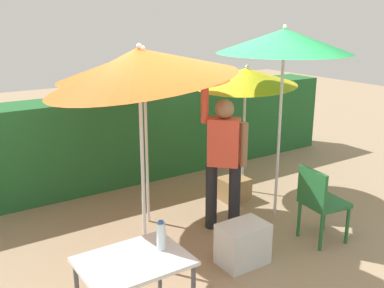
% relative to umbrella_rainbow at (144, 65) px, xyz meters
% --- Properties ---
extents(ground_plane, '(24.00, 24.00, 0.00)m').
position_rel_umbrella_rainbow_xyz_m(ground_plane, '(0.31, -0.83, -1.96)').
color(ground_plane, '#9E8466').
extents(hedge_row, '(8.00, 0.70, 1.35)m').
position_rel_umbrella_rainbow_xyz_m(hedge_row, '(0.31, 1.55, -1.28)').
color(hedge_row, '#23602D').
rests_on(hedge_row, ground_plane).
extents(umbrella_rainbow, '(1.99, 2.00, 2.18)m').
position_rel_umbrella_rainbow_xyz_m(umbrella_rainbow, '(0.00, 0.00, 0.00)').
color(umbrella_rainbow, silver).
rests_on(umbrella_rainbow, ground_plane).
extents(umbrella_orange, '(1.62, 1.62, 2.41)m').
position_rel_umbrella_rainbow_xyz_m(umbrella_orange, '(1.49, -0.72, 0.26)').
color(umbrella_orange, silver).
rests_on(umbrella_orange, ground_plane).
extents(umbrella_yellow, '(1.82, 1.80, 2.39)m').
position_rel_umbrella_rainbow_xyz_m(umbrella_yellow, '(-0.53, -0.95, 0.12)').
color(umbrella_yellow, silver).
rests_on(umbrella_yellow, ground_plane).
extents(umbrella_navy, '(1.43, 1.42, 1.87)m').
position_rel_umbrella_rainbow_xyz_m(umbrella_navy, '(1.66, 0.15, -0.28)').
color(umbrella_navy, silver).
rests_on(umbrella_navy, ground_plane).
extents(person_vendor, '(0.45, 0.46, 1.88)m').
position_rel_umbrella_rainbow_xyz_m(person_vendor, '(0.67, -0.66, -1.03)').
color(person_vendor, black).
rests_on(person_vendor, ground_plane).
extents(chair_plastic, '(0.50, 0.50, 0.89)m').
position_rel_umbrella_rainbow_xyz_m(chair_plastic, '(1.39, -1.52, -1.45)').
color(chair_plastic, '#236633').
rests_on(chair_plastic, ground_plane).
extents(cooler_box, '(0.50, 0.35, 0.44)m').
position_rel_umbrella_rainbow_xyz_m(cooler_box, '(0.36, -1.42, -1.74)').
color(cooler_box, silver).
rests_on(cooler_box, ground_plane).
extents(crate_cardboard, '(0.38, 0.35, 0.31)m').
position_rel_umbrella_rainbow_xyz_m(crate_cardboard, '(1.34, -0.04, -1.80)').
color(crate_cardboard, '#9E7A4C').
rests_on(crate_cardboard, ground_plane).
extents(folding_table, '(0.80, 0.60, 0.78)m').
position_rel_umbrella_rainbow_xyz_m(folding_table, '(-1.13, -1.93, -1.28)').
color(folding_table, '#4C4C51').
rests_on(folding_table, ground_plane).
extents(bottle_water, '(0.07, 0.07, 0.24)m').
position_rel_umbrella_rainbow_xyz_m(bottle_water, '(-0.88, -1.91, -1.07)').
color(bottle_water, silver).
rests_on(bottle_water, folding_table).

